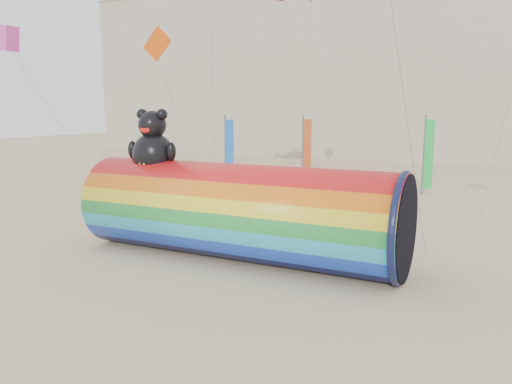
% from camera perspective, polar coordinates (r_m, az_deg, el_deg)
% --- Properties ---
extents(ground, '(160.00, 160.00, 0.00)m').
position_cam_1_polar(ground, '(18.54, -3.50, -7.90)').
color(ground, '#CCB58C').
rests_on(ground, ground).
extents(hotel_building, '(60.40, 15.40, 20.60)m').
position_cam_1_polar(hotel_building, '(64.89, 8.07, 13.52)').
color(hotel_building, '#B7AD99').
rests_on(hotel_building, ground).
extents(windsock_assembly, '(12.22, 3.72, 5.63)m').
position_cam_1_polar(windsock_assembly, '(18.49, -2.09, -1.96)').
color(windsock_assembly, red).
rests_on(windsock_assembly, ground).
extents(festival_banners, '(11.91, 6.34, 5.20)m').
position_cam_1_polar(festival_banners, '(32.64, 7.44, 4.26)').
color(festival_banners, '#59595E').
rests_on(festival_banners, ground).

